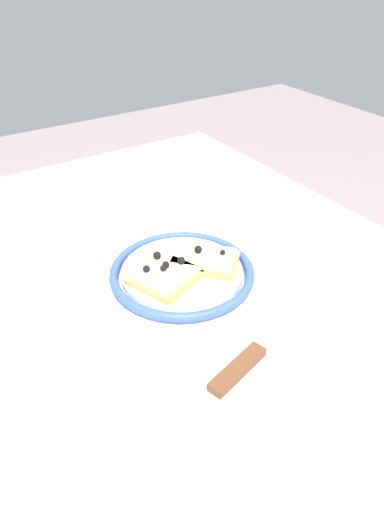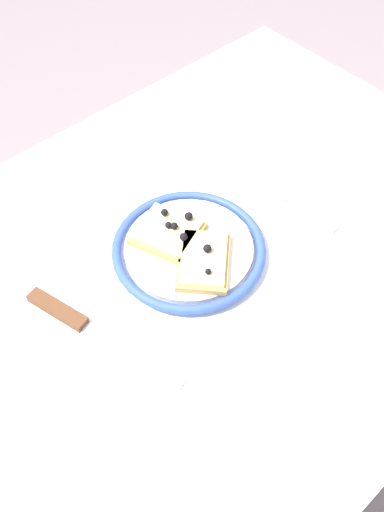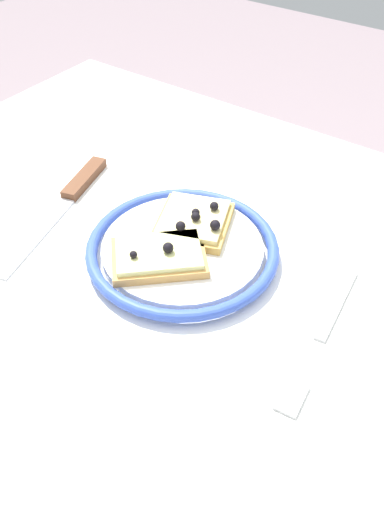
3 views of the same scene
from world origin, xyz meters
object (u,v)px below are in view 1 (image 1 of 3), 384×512
Objects in this scene: dining_table at (184,319)px; pizza_slice_far at (204,259)px; plate at (182,273)px; pizza_slice_near at (165,275)px; fork at (137,224)px; knife at (254,354)px.

dining_table is 8.15× the size of pizza_slice_far.
pizza_slice_near reaches higher than plate.
pizza_slice_far reaches higher than plate.
plate is at bearing 103.80° from pizza_slice_near.
pizza_slice_near is (0.01, -0.03, 0.01)m from plate.
dining_table is 0.19m from fork.
knife is (0.18, -0.01, -0.01)m from plate.
pizza_slice_near is at bearing -87.20° from pizza_slice_far.
pizza_slice_near is at bearing -172.50° from knife.
plate is at bearing -5.10° from fork.
dining_table is 0.24m from knife.
plate is at bearing -34.79° from dining_table.
pizza_slice_near reaches higher than dining_table.
pizza_slice_near and pizza_slice_far have the same top height.
fork is at bearing 175.77° from knife.
plate reaches higher than fork.
dining_table is 8.95× the size of pizza_slice_near.
pizza_slice_near reaches higher than fork.
fork is at bearing -179.57° from dining_table.
pizza_slice_far is at bearing 82.25° from plate.
pizza_slice_near is 0.46× the size of knife.
knife is (0.18, -0.05, -0.02)m from pizza_slice_far.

